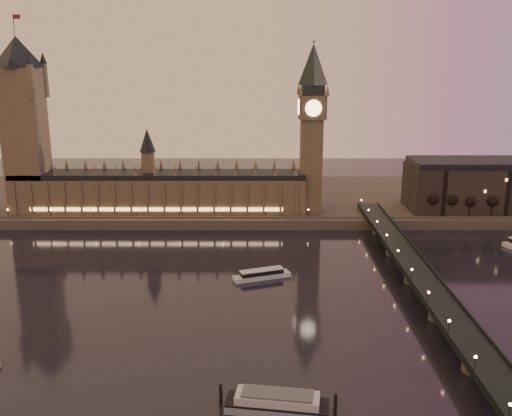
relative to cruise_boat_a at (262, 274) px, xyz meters
The scene contains 12 objects.
ground 33.65m from the cruise_boat_a, 133.41° to the right, with size 700.00×700.00×0.00m, color black.
far_embankment 140.77m from the cruise_boat_a, 87.19° to the left, with size 560.00×130.00×6.00m, color #423D35.
palace_of_westminster 117.12m from the cruise_boat_a, 123.20° to the left, with size 180.00×26.62×52.00m.
victoria_tower 184.08m from the cruise_boat_a, 145.98° to the left, with size 31.68×31.68×118.00m.
big_ben 118.87m from the cruise_boat_a, 72.26° to the left, with size 17.68×17.68×104.00m.
westminster_bridge 72.83m from the cruise_boat_a, 19.61° to the right, with size 13.20×260.00×15.30m.
bare_tree_0 133.86m from the cruise_boat_a, 39.46° to the left, with size 6.67×6.67×13.55m.
bare_tree_1 143.98m from the cruise_boat_a, 36.19° to the left, with size 6.67×6.67×13.55m.
bare_tree_2 154.51m from the cruise_boat_a, 33.35° to the left, with size 6.67×6.67×13.55m.
bare_tree_3 165.38m from the cruise_boat_a, 30.89° to the left, with size 6.67×6.67×13.55m.
cruise_boat_a is the anchor object (origin of this frame).
moored_barge 103.18m from the cruise_boat_a, 87.92° to the right, with size 34.43×12.80×6.38m.
Camera 1 is at (20.86, -224.41, 100.13)m, focal length 40.00 mm.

